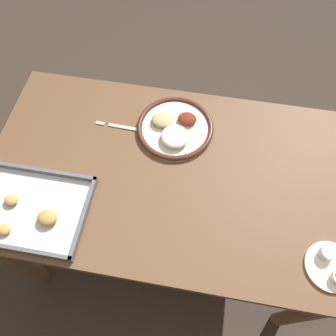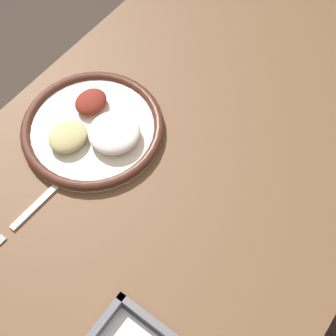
% 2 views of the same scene
% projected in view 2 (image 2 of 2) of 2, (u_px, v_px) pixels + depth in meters
% --- Properties ---
extents(ground_plane, '(8.00, 8.00, 0.00)m').
position_uv_depth(ground_plane, '(168.00, 287.00, 1.54)').
color(ground_plane, '#382D26').
extents(dining_table, '(1.28, 0.74, 0.76)m').
position_uv_depth(dining_table, '(169.00, 202.00, 0.99)').
color(dining_table, brown).
rests_on(dining_table, ground_plane).
extents(dinner_plate, '(0.28, 0.28, 0.05)m').
position_uv_depth(dinner_plate, '(94.00, 128.00, 0.92)').
color(dinner_plate, beige).
rests_on(dinner_plate, dining_table).
extents(fork, '(0.20, 0.02, 0.00)m').
position_uv_depth(fork, '(36.00, 206.00, 0.85)').
color(fork, silver).
rests_on(fork, dining_table).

